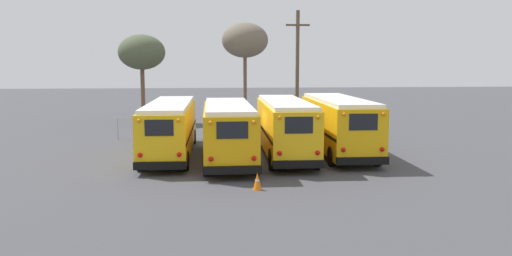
# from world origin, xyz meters

# --- Properties ---
(ground_plane) EXTENTS (160.00, 160.00, 0.00)m
(ground_plane) POSITION_xyz_m (0.00, 0.00, 0.00)
(ground_plane) COLOR #424247
(school_bus_0) EXTENTS (2.56, 10.79, 2.97)m
(school_bus_0) POSITION_xyz_m (-4.71, 1.14, 1.62)
(school_bus_0) COLOR yellow
(school_bus_0) RESTS_ON ground
(school_bus_1) EXTENTS (2.61, 9.74, 3.01)m
(school_bus_1) POSITION_xyz_m (-1.57, -0.71, 1.64)
(school_bus_1) COLOR #E5A00C
(school_bus_1) RESTS_ON ground
(school_bus_2) EXTENTS (2.59, 9.98, 3.10)m
(school_bus_2) POSITION_xyz_m (1.57, 0.25, 1.70)
(school_bus_2) COLOR yellow
(school_bus_2) RESTS_ON ground
(school_bus_3) EXTENTS (2.74, 10.09, 3.16)m
(school_bus_3) POSITION_xyz_m (4.71, 0.89, 1.72)
(school_bus_3) COLOR #EAAA0F
(school_bus_3) RESTS_ON ground
(utility_pole) EXTENTS (1.80, 0.27, 9.03)m
(utility_pole) POSITION_xyz_m (4.10, 10.88, 4.68)
(utility_pole) COLOR brown
(utility_pole) RESTS_ON ground
(bare_tree_0) EXTENTS (3.77, 3.77, 8.39)m
(bare_tree_0) POSITION_xyz_m (0.38, 14.39, 6.93)
(bare_tree_0) COLOR brown
(bare_tree_0) RESTS_ON ground
(bare_tree_1) EXTENTS (3.98, 3.98, 7.56)m
(bare_tree_1) POSITION_xyz_m (-8.27, 17.14, 6.02)
(bare_tree_1) COLOR brown
(bare_tree_1) RESTS_ON ground
(fence_line) EXTENTS (17.48, 0.06, 1.42)m
(fence_line) POSITION_xyz_m (-0.00, 7.41, 0.99)
(fence_line) COLOR #939399
(fence_line) RESTS_ON ground
(traffic_cone) EXTENTS (0.36, 0.36, 0.71)m
(traffic_cone) POSITION_xyz_m (-0.62, -6.96, 0.35)
(traffic_cone) COLOR orange
(traffic_cone) RESTS_ON ground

